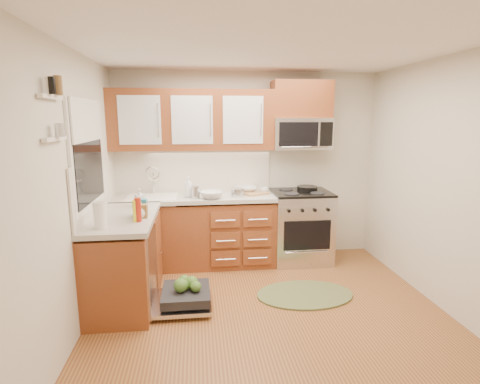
{
  "coord_description": "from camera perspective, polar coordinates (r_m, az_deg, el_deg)",
  "views": [
    {
      "loc": [
        -0.69,
        -3.27,
        1.9
      ],
      "look_at": [
        -0.2,
        0.85,
        1.08
      ],
      "focal_mm": 28.0,
      "sensor_mm": 36.0,
      "label": 1
    }
  ],
  "objects": [
    {
      "name": "red_bottle",
      "position": [
        3.7,
        -15.29,
        -2.64
      ],
      "size": [
        0.07,
        0.07,
        0.23
      ],
      "primitive_type": "cylinder",
      "rotation": [
        0.0,
        0.0,
        -0.1
      ],
      "color": "#A41E0D",
      "rests_on": "countertop_left"
    },
    {
      "name": "bowl_b",
      "position": [
        4.62,
        -4.34,
        -0.45
      ],
      "size": [
        0.35,
        0.35,
        0.09
      ],
      "primitive_type": "imported",
      "rotation": [
        0.0,
        0.0,
        0.29
      ],
      "color": "#999999",
      "rests_on": "countertop_back"
    },
    {
      "name": "sink",
      "position": [
        4.85,
        -13.2,
        -2.2
      ],
      "size": [
        0.62,
        0.5,
        0.26
      ],
      "primitive_type": null,
      "color": "white",
      "rests_on": "ground"
    },
    {
      "name": "shelf_upper",
      "position": [
        3.1,
        -26.88,
        12.8
      ],
      "size": [
        0.04,
        0.4,
        0.03
      ],
      "primitive_type": "cube",
      "color": "white",
      "rests_on": "ground"
    },
    {
      "name": "base_cabinet_left",
      "position": [
        4.14,
        -17.13,
        -10.17
      ],
      "size": [
        0.6,
        1.25,
        0.85
      ],
      "primitive_type": "cube",
      "color": "maroon",
      "rests_on": "ground"
    },
    {
      "name": "wall_back",
      "position": [
        5.11,
        1.09,
        3.9
      ],
      "size": [
        3.5,
        0.04,
        2.5
      ],
      "primitive_type": "cube",
      "color": "beige",
      "rests_on": "ground"
    },
    {
      "name": "floor",
      "position": [
        3.84,
        4.73,
        -18.46
      ],
      "size": [
        3.5,
        3.5,
        0.0
      ],
      "primitive_type": "plane",
      "color": "brown",
      "rests_on": "ground"
    },
    {
      "name": "wall_right",
      "position": [
        4.13,
        29.59,
        0.67
      ],
      "size": [
        0.04,
        3.5,
        2.5
      ],
      "primitive_type": "cube",
      "color": "beige",
      "rests_on": "ground"
    },
    {
      "name": "cabinet_over_mw",
      "position": [
        5.04,
        9.32,
        13.74
      ],
      "size": [
        0.76,
        0.35,
        0.47
      ],
      "primitive_type": "cube",
      "color": "maroon",
      "rests_on": "ground"
    },
    {
      "name": "paper_towel_roll",
      "position": [
        3.57,
        -20.55,
        -3.35
      ],
      "size": [
        0.14,
        0.14,
        0.24
      ],
      "primitive_type": "cylinder",
      "rotation": [
        0.0,
        0.0,
        -0.35
      ],
      "color": "white",
      "rests_on": "countertop_left"
    },
    {
      "name": "countertop_back",
      "position": [
        4.82,
        -7.01,
        -0.86
      ],
      "size": [
        2.07,
        0.64,
        0.05
      ],
      "primitive_type": "cube",
      "color": "#B4AFA5",
      "rests_on": "base_cabinet_back"
    },
    {
      "name": "wall_front",
      "position": [
        1.79,
        16.66,
        -10.61
      ],
      "size": [
        3.5,
        0.04,
        2.5
      ],
      "primitive_type": "cube",
      "color": "beige",
      "rests_on": "ground"
    },
    {
      "name": "window_blind",
      "position": [
        3.91,
        -22.25,
        10.09
      ],
      "size": [
        0.02,
        0.96,
        0.4
      ],
      "primitive_type": "cube",
      "color": "white",
      "rests_on": "ground"
    },
    {
      "name": "soap_bottle_b",
      "position": [
        4.33,
        -15.05,
        -0.84
      ],
      "size": [
        0.12,
        0.12,
        0.2
      ],
      "primitive_type": "imported",
      "rotation": [
        0.0,
        0.0,
        0.41
      ],
      "color": "#999999",
      "rests_on": "countertop_left"
    },
    {
      "name": "soap_bottle_a",
      "position": [
        4.69,
        -7.86,
        0.75
      ],
      "size": [
        0.13,
        0.13,
        0.26
      ],
      "primitive_type": "imported",
      "rotation": [
        0.0,
        0.0,
        -0.32
      ],
      "color": "#999999",
      "rests_on": "countertop_back"
    },
    {
      "name": "window",
      "position": [
        3.93,
        -22.24,
        5.26
      ],
      "size": [
        0.03,
        1.05,
        1.05
      ],
      "primitive_type": null,
      "color": "white",
      "rests_on": "ground"
    },
    {
      "name": "dishwasher",
      "position": [
        4.0,
        -8.79,
        -15.67
      ],
      "size": [
        0.7,
        0.6,
        0.2
      ],
      "primitive_type": null,
      "color": "silver",
      "rests_on": "ground"
    },
    {
      "name": "stock_pot",
      "position": [
        4.72,
        -0.38,
        -0.06
      ],
      "size": [
        0.18,
        0.18,
        0.11
      ],
      "primitive_type": "cylinder",
      "rotation": [
        0.0,
        0.0,
        -0.04
      ],
      "color": "silver",
      "rests_on": "countertop_back"
    },
    {
      "name": "canister",
      "position": [
        4.62,
        -6.77,
        -0.05
      ],
      "size": [
        0.13,
        0.13,
        0.16
      ],
      "primitive_type": "cylinder",
      "rotation": [
        0.0,
        0.0,
        -0.35
      ],
      "color": "silver",
      "rests_on": "countertop_back"
    },
    {
      "name": "microwave",
      "position": [
        5.01,
        9.24,
        8.78
      ],
      "size": [
        0.76,
        0.38,
        0.4
      ],
      "primitive_type": null,
      "color": "silver",
      "rests_on": "ground"
    },
    {
      "name": "blue_carton",
      "position": [
        3.93,
        -14.76,
        -2.27
      ],
      "size": [
        0.11,
        0.07,
        0.17
      ],
      "primitive_type": "cube",
      "rotation": [
        0.0,
        0.0,
        -0.03
      ],
      "color": "teal",
      "rests_on": "countertop_left"
    },
    {
      "name": "base_cabinet_back",
      "position": [
        4.95,
        -6.88,
        -6.23
      ],
      "size": [
        2.05,
        0.6,
        0.85
      ],
      "primitive_type": "cube",
      "color": "maroon",
      "rests_on": "ground"
    },
    {
      "name": "backsplash_back",
      "position": [
        5.05,
        -7.08,
        3.27
      ],
      "size": [
        2.05,
        0.02,
        0.57
      ],
      "primitive_type": "cube",
      "color": "beige",
      "rests_on": "ground"
    },
    {
      "name": "rug",
      "position": [
        4.29,
        9.85,
        -15.13
      ],
      "size": [
        1.2,
        0.94,
        0.02
      ],
      "primitive_type": null,
      "rotation": [
        0.0,
        0.0,
        -0.26
      ],
      "color": "#5D6338",
      "rests_on": "ground"
    },
    {
      "name": "upper_cabinets",
      "position": [
        4.84,
        -7.28,
        10.82
      ],
      "size": [
        2.05,
        0.35,
        0.75
      ],
      "primitive_type": null,
      "color": "maroon",
      "rests_on": "ground"
    },
    {
      "name": "wall_left",
      "position": [
        3.5,
        -24.25,
        -0.51
      ],
      "size": [
        0.04,
        3.5,
        2.5
      ],
      "primitive_type": "cube",
      "color": "beige",
      "rests_on": "ground"
    },
    {
      "name": "mustard_bottle",
      "position": [
        3.71,
        -15.54,
        -2.78
      ],
      "size": [
        0.08,
        0.08,
        0.21
      ],
      "primitive_type": "cylinder",
      "rotation": [
        0.0,
        0.0,
        0.22
      ],
      "color": "yellow",
      "rests_on": "countertop_left"
    },
    {
      "name": "range",
      "position": [
        5.1,
        9.17,
        -5.17
      ],
      "size": [
        0.76,
        0.64,
        0.95
      ],
      "primitive_type": null,
      "color": "silver",
      "rests_on": "ground"
    },
    {
      "name": "backsplash_left",
      "position": [
        4.0,
        -21.79,
        0.45
      ],
      "size": [
        0.02,
        1.25,
        0.57
      ],
      "primitive_type": "cube",
      "color": "beige",
      "rests_on": "ground"
    },
    {
      "name": "cutting_board",
      "position": [
        4.87,
        2.5,
        -0.23
      ],
      "size": [
        0.35,
        0.3,
        0.02
      ],
      "primitive_type": "cube",
      "rotation": [
        0.0,
        0.0,
        0.42
      ],
      "color": "#AE854F",
      "rests_on": "countertop_back"
    },
    {
      "name": "cup",
      "position": [
        4.94,
        3.75,
        0.34
      ],
      "size": [
        0.13,
        0.13,
        0.09
      ],
      "primitive_type": "imported",
      "rotation": [
        0.0,
        0.0,
        0.2
      ],
      "color": "#999999",
      "rests_on": "countertop_back"
    },
    {
      "name": "bowl_a",
      "position": [
        5.0,
        0.89,
        0.38
      ],
      "size": [
        0.31,
        0.31,
        0.07
      ],
      "primitive_type": "imported",
      "rotation": [
        0.0,
        0.0,
        -0.1
      ],
      "color": "#999999",
      "rests_on": "countertop_back"
    },
    {
      "name": "countertop_left",
      "position": [
        4.0,
        -17.38,
        -3.81
      ],
      "size": [
        0.64,
        1.27,
        0.05
      ],
      "primitive_type": "cube",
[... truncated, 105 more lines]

